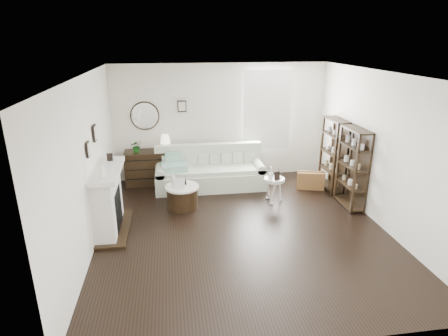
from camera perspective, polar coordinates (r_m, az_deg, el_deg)
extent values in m
plane|color=black|center=(6.81, 2.77, -9.18)|extent=(5.50, 5.50, 0.00)
plane|color=white|center=(6.01, 3.20, 14.09)|extent=(5.50, 5.50, 0.00)
plane|color=white|center=(8.90, -0.49, 7.04)|extent=(5.00, 0.00, 5.00)
plane|color=white|center=(3.83, 11.10, -10.73)|extent=(5.00, 0.00, 5.00)
plane|color=white|center=(6.30, -19.95, 0.61)|extent=(0.00, 5.50, 5.50)
plane|color=white|center=(7.18, 22.95, 2.46)|extent=(0.00, 5.50, 5.50)
cube|color=white|center=(9.04, 6.52, 8.73)|extent=(1.00, 0.02, 1.80)
cube|color=white|center=(8.99, 6.62, 8.66)|extent=(1.15, 0.02, 1.90)
cylinder|color=silver|center=(8.77, -11.98, 7.76)|extent=(0.60, 0.03, 0.60)
cube|color=black|center=(8.72, -6.42, 9.34)|extent=(0.20, 0.03, 0.26)
cube|color=silver|center=(6.82, -17.33, -4.88)|extent=(0.34, 1.20, 1.10)
cube|color=black|center=(6.88, -16.95, -6.02)|extent=(0.30, 0.65, 0.70)
cube|color=silver|center=(6.61, -17.39, -0.35)|extent=(0.44, 1.35, 0.08)
cube|color=black|center=(7.03, -16.25, -8.77)|extent=(0.50, 1.40, 0.05)
cylinder|color=silver|center=(6.14, -18.11, -0.44)|extent=(0.08, 0.08, 0.22)
cube|color=black|center=(6.95, -17.01, 1.60)|extent=(0.10, 0.03, 0.14)
cube|color=black|center=(6.17, -20.02, 2.68)|extent=(0.03, 0.18, 0.24)
cube|color=black|center=(6.77, -19.11, 5.05)|extent=(0.03, 0.22, 0.28)
cube|color=black|center=(8.56, 16.32, 1.94)|extent=(0.30, 0.80, 1.60)
cylinder|color=tan|center=(8.42, 16.70, -0.39)|extent=(0.08, 0.08, 0.11)
cylinder|color=tan|center=(8.64, 16.02, 0.16)|extent=(0.08, 0.08, 0.11)
cylinder|color=tan|center=(8.85, 15.38, 0.69)|extent=(0.08, 0.08, 0.11)
cylinder|color=tan|center=(8.30, 16.96, 2.21)|extent=(0.08, 0.08, 0.11)
cylinder|color=tan|center=(8.52, 16.27, 2.71)|extent=(0.08, 0.08, 0.11)
cylinder|color=tan|center=(8.74, 15.61, 3.18)|extent=(0.08, 0.08, 0.11)
cylinder|color=tan|center=(8.20, 17.23, 4.88)|extent=(0.08, 0.08, 0.11)
cylinder|color=tan|center=(8.42, 16.52, 5.31)|extent=(0.08, 0.08, 0.11)
cylinder|color=tan|center=(8.64, 15.85, 5.72)|extent=(0.08, 0.08, 0.11)
cube|color=black|center=(7.80, 18.98, -0.04)|extent=(0.30, 0.80, 1.60)
cylinder|color=tan|center=(7.67, 19.44, -2.63)|extent=(0.08, 0.08, 0.11)
cylinder|color=tan|center=(7.88, 18.63, -1.97)|extent=(0.08, 0.08, 0.11)
cylinder|color=tan|center=(8.09, 17.86, -1.33)|extent=(0.08, 0.08, 0.11)
cylinder|color=tan|center=(7.54, 19.78, 0.19)|extent=(0.08, 0.08, 0.11)
cylinder|color=tan|center=(7.75, 18.94, 0.79)|extent=(0.08, 0.08, 0.11)
cylinder|color=tan|center=(7.96, 18.15, 1.36)|extent=(0.08, 0.08, 0.11)
cylinder|color=tan|center=(7.43, 20.12, 3.11)|extent=(0.08, 0.08, 0.11)
cylinder|color=tan|center=(7.64, 19.26, 3.64)|extent=(0.08, 0.08, 0.11)
cylinder|color=tan|center=(7.85, 18.45, 4.14)|extent=(0.08, 0.08, 0.11)
cube|color=beige|center=(8.47, -2.12, -1.77)|extent=(2.43, 0.84, 0.39)
cube|color=beige|center=(8.36, -2.11, -0.28)|extent=(2.11, 0.67, 0.09)
cube|color=beige|center=(8.66, -2.39, 1.32)|extent=(2.43, 0.19, 0.75)
cube|color=beige|center=(8.42, -9.62, -1.84)|extent=(0.21, 0.80, 0.49)
cube|color=beige|center=(8.64, 5.19, -1.09)|extent=(0.21, 0.80, 0.49)
cube|color=#2A9C66|center=(8.26, -7.60, 0.17)|extent=(0.58, 0.49, 0.14)
cube|color=brown|center=(8.62, 13.04, -1.87)|extent=(0.63, 0.35, 0.40)
cube|color=black|center=(8.82, -10.98, 0.10)|extent=(1.18, 0.49, 0.79)
cube|color=black|center=(8.64, -10.96, -1.56)|extent=(1.14, 0.01, 0.02)
cube|color=black|center=(8.56, -11.05, -0.21)|extent=(1.14, 0.01, 0.02)
cube|color=black|center=(8.50, -11.15, 1.17)|extent=(1.14, 0.01, 0.01)
imported|color=#175117|center=(8.63, -13.17, 3.26)|extent=(0.27, 0.24, 0.28)
cylinder|color=black|center=(7.53, -6.35, -4.52)|extent=(0.62, 0.62, 0.43)
cylinder|color=silver|center=(7.44, -6.41, -2.88)|extent=(0.67, 0.67, 0.04)
cylinder|color=white|center=(7.72, 7.67, -1.64)|extent=(0.42, 0.42, 0.03)
cylinder|color=silver|center=(7.73, 7.66, -1.90)|extent=(0.43, 0.43, 0.02)
cylinder|color=silver|center=(7.82, 7.59, -3.43)|extent=(0.03, 0.03, 0.49)
cylinder|color=silver|center=(7.31, -7.76, -1.89)|extent=(0.07, 0.07, 0.31)
cube|color=silver|center=(7.24, -6.77, -2.45)|extent=(0.17, 0.06, 0.22)
cube|color=black|center=(7.59, 8.07, -1.22)|extent=(0.14, 0.09, 0.17)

